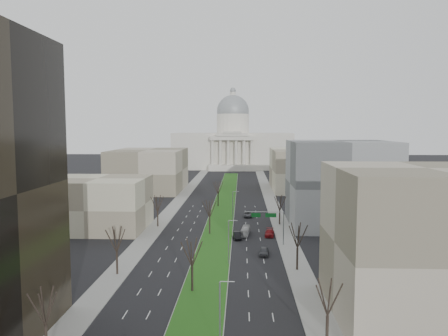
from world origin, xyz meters
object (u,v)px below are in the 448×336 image
(car_black, at_px, (237,235))
(car_grey_near, at_px, (264,251))
(car_red, at_px, (270,233))
(car_grey_far, at_px, (248,214))
(box_van, at_px, (245,231))

(car_black, bearing_deg, car_grey_near, -72.99)
(car_grey_near, xyz_separation_m, car_red, (2.27, 16.92, -0.03))
(car_black, height_order, car_grey_far, car_black)
(car_grey_near, xyz_separation_m, box_van, (-3.96, 17.94, 0.20))
(car_grey_near, xyz_separation_m, car_grey_far, (-2.87, 41.03, -0.07))
(car_red, relative_size, car_grey_far, 1.00)
(car_red, distance_m, box_van, 6.32)
(car_grey_near, relative_size, car_black, 0.96)
(car_grey_far, bearing_deg, box_van, -90.91)
(car_grey_near, height_order, car_grey_far, car_grey_near)
(car_grey_near, bearing_deg, car_black, 118.78)
(car_black, distance_m, car_red, 8.83)
(car_black, relative_size, car_grey_far, 0.93)
(car_black, xyz_separation_m, box_van, (2.06, 4.06, 0.19))
(car_black, relative_size, box_van, 0.69)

